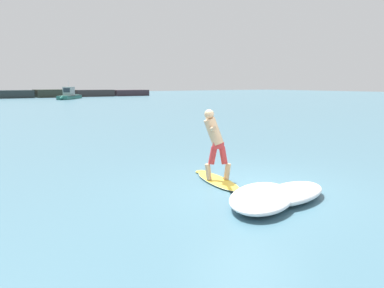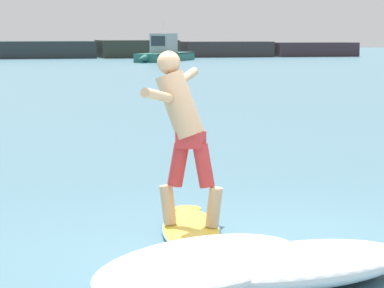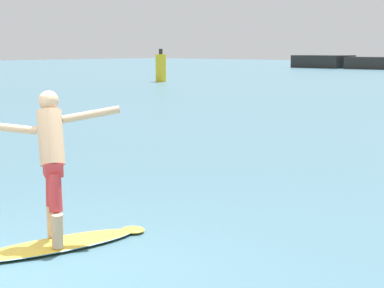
% 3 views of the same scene
% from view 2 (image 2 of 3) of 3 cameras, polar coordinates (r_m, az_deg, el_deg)
% --- Properties ---
extents(ground_plane, '(200.00, 200.00, 0.00)m').
position_cam_2_polar(ground_plane, '(8.40, 3.15, -6.47)').
color(ground_plane, '#426A7B').
extents(surfboard, '(0.98, 2.23, 0.20)m').
position_cam_2_polar(surfboard, '(9.02, -0.08, -5.29)').
color(surfboard, yellow).
rests_on(surfboard, ground).
extents(surfer, '(0.93, 1.46, 1.72)m').
position_cam_2_polar(surfer, '(8.84, -0.64, 1.32)').
color(surfer, tan).
rests_on(surfer, surfboard).
extents(fishing_boat_near_jetty, '(5.49, 7.46, 2.77)m').
position_cam_2_polar(fishing_boat_near_jetty, '(61.63, -1.75, 5.75)').
color(fishing_boat_near_jetty, '#25665B').
rests_on(fishing_boat_near_jetty, ground).
extents(wave_foam_at_tail, '(2.38, 2.15, 0.33)m').
position_cam_2_polar(wave_foam_at_tail, '(7.07, 0.68, -7.67)').
color(wave_foam_at_tail, white).
rests_on(wave_foam_at_tail, ground).
extents(wave_foam_at_nose, '(2.09, 1.34, 0.30)m').
position_cam_2_polar(wave_foam_at_nose, '(7.21, 6.85, -7.53)').
color(wave_foam_at_nose, white).
rests_on(wave_foam_at_nose, ground).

